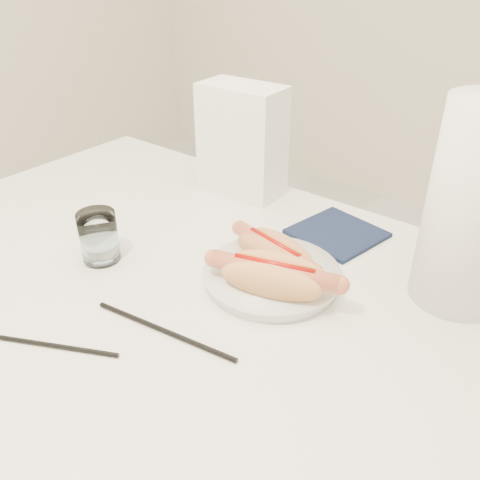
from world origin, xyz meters
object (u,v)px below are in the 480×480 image
Objects in this scene: table at (184,302)px; hotdog_left at (274,252)px; plate at (272,277)px; paper_towel_roll at (476,208)px; hotdog_right at (274,276)px; napkin_box at (242,141)px; water_glass at (99,237)px.

hotdog_left reaches higher than table.
paper_towel_roll is (0.25, 0.15, 0.15)m from plate.
table is 6.03× the size of hotdog_right.
napkin_box reaches higher than hotdog_right.
napkin_box is (-0.28, 0.28, 0.07)m from hotdog_right.
hotdog_right reaches higher than plate.
plate is 0.30m from water_glass.
hotdog_left is (-0.01, 0.02, 0.03)m from plate.
plate is 1.19× the size of hotdog_left.
hotdog_right is 0.86× the size of napkin_box.
paper_towel_roll reaches higher than hotdog_right.
plate is 0.32m from paper_towel_roll.
hotdog_left is at bearing 106.86° from hotdog_right.
plate is 2.39× the size of water_glass.
water_glass is 0.39× the size of napkin_box.
plate is at bearing -149.46° from paper_towel_roll.
table is at bearing -149.89° from paper_towel_roll.
napkin_box is 0.51m from paper_towel_roll.
table is 0.38m from napkin_box.
water_glass is at bearing -159.04° from table.
hotdog_right is 0.31m from water_glass.
plate is 0.04m from hotdog_left.
napkin_box is (-0.24, 0.22, 0.08)m from hotdog_left.
hotdog_left is 0.78× the size of napkin_box.
water_glass is at bearing -96.13° from napkin_box.
table is at bearing -129.63° from hotdog_left.
table is at bearing -72.24° from napkin_box.
plate is 0.36m from napkin_box.
paper_towel_roll is (0.50, -0.10, 0.04)m from napkin_box.
water_glass is at bearing 179.71° from hotdog_right.
plate is 0.70× the size of paper_towel_roll.
water_glass is at bearing -154.86° from plate.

